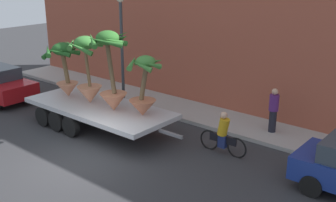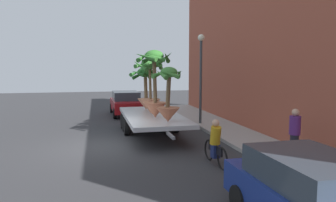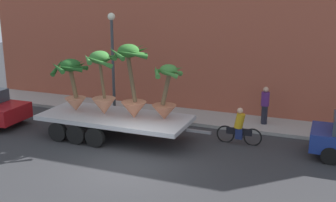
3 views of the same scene
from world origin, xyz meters
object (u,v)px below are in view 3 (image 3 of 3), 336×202
cyclist (239,128)px  pedestrian_near_gate (265,105)px  potted_palm_middle (166,96)px  potted_palm_extra (72,82)px  potted_palm_front (132,83)px  street_lamp (112,50)px  potted_palm_rear (102,84)px  flatbed_trailer (110,119)px

cyclist → pedestrian_near_gate: pedestrian_near_gate is taller
potted_palm_middle → potted_palm_extra: size_ratio=1.00×
potted_palm_middle → potted_palm_front: size_ratio=0.75×
potted_palm_middle → cyclist: (2.79, 0.95, -1.29)m
potted_palm_middle → pedestrian_near_gate: 4.95m
potted_palm_front → street_lamp: 4.00m
potted_palm_rear → potted_palm_middle: (2.71, 0.28, -0.31)m
potted_palm_middle → potted_palm_rear: bearing=-174.1°
cyclist → street_lamp: (-6.65, 1.76, 2.56)m
potted_palm_rear → street_lamp: street_lamp is taller
potted_palm_extra → cyclist: potted_palm_extra is taller
pedestrian_near_gate → street_lamp: size_ratio=0.35×
potted_palm_front → street_lamp: (-2.51, 3.01, 0.79)m
potted_palm_rear → potted_palm_front: bearing=-1.0°
potted_palm_front → potted_palm_extra: bearing=179.7°
potted_palm_middle → street_lamp: size_ratio=0.47×
pedestrian_near_gate → potted_palm_extra: bearing=-153.3°
flatbed_trailer → cyclist: bearing=13.3°
potted_palm_middle → potted_palm_extra: 4.18m
pedestrian_near_gate → street_lamp: street_lamp is taller
flatbed_trailer → street_lamp: street_lamp is taller
potted_palm_rear → street_lamp: (-1.15, 2.99, 0.96)m
flatbed_trailer → potted_palm_extra: 2.27m
pedestrian_near_gate → street_lamp: 7.60m
flatbed_trailer → potted_palm_middle: 2.69m
potted_palm_front → potted_palm_extra: (-2.81, 0.02, -0.22)m
potted_palm_front → pedestrian_near_gate: size_ratio=1.75×
potted_palm_extra → pedestrian_near_gate: bearing=26.7°
flatbed_trailer → potted_palm_front: 1.97m
pedestrian_near_gate → cyclist: bearing=-103.0°
potted_palm_rear → potted_palm_front: 1.38m
flatbed_trailer → pedestrian_near_gate: pedestrian_near_gate is taller
cyclist → street_lamp: bearing=165.2°
street_lamp → potted_palm_front: bearing=-50.2°
flatbed_trailer → potted_palm_front: (1.06, -0.03, 1.66)m
potted_palm_front → potted_palm_extra: size_ratio=1.34×
street_lamp → cyclist: bearing=-14.8°
potted_palm_extra → cyclist: size_ratio=1.22×
flatbed_trailer → potted_palm_extra: bearing=-179.6°
flatbed_trailer → potted_palm_rear: 1.52m
flatbed_trailer → potted_palm_rear: potted_palm_rear is taller
potted_palm_middle → pedestrian_near_gate: potted_palm_middle is taller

